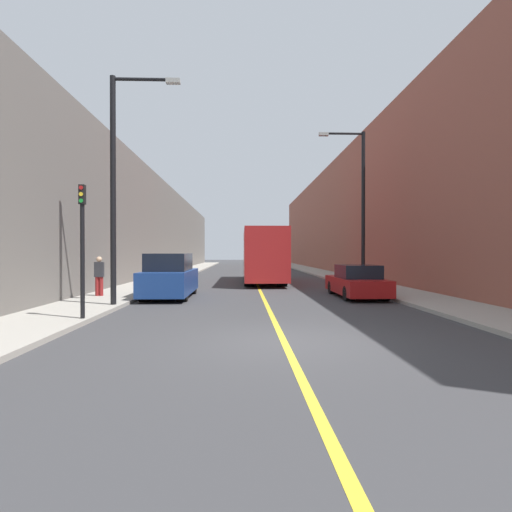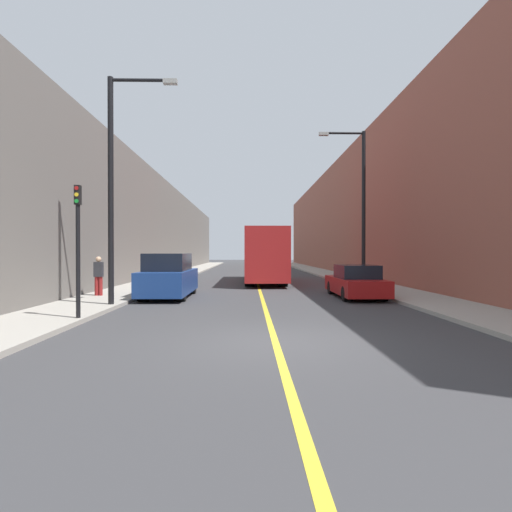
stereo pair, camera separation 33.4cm
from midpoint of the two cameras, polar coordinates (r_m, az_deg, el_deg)
ground_plane at (r=9.09m, az=2.96°, el=-12.15°), size 200.00×200.00×0.00m
sidewalk_left at (r=39.31m, az=-10.51°, el=-2.31°), size 2.69×72.00×0.13m
sidewalk_right at (r=39.57m, az=8.70°, el=-2.29°), size 2.69×72.00×0.13m
building_row_left at (r=39.96m, az=-15.28°, el=3.69°), size 4.00×72.00×8.45m
building_row_right at (r=40.43m, az=13.40°, el=5.42°), size 4.00×72.00×10.94m
road_center_line at (r=38.89m, az=-0.87°, el=-2.43°), size 0.16×72.00×0.01m
bus at (r=26.65m, az=0.62°, el=0.17°), size 2.51×10.47×3.44m
parked_suv_left at (r=18.04m, az=-12.71°, el=-2.98°), size 1.92×4.89×1.95m
car_right_near at (r=18.25m, az=13.68°, el=-3.70°), size 1.81×4.62×1.45m
street_lamp_left at (r=15.35m, az=-19.63°, el=10.74°), size 2.48×0.24×8.13m
street_lamp_right at (r=22.12m, az=14.17°, el=7.79°), size 2.48×0.24×8.28m
traffic_light at (r=12.31m, az=-24.27°, el=1.42°), size 0.16×0.18×3.76m
pedestrian at (r=18.45m, az=-21.98°, el=-2.59°), size 0.37×0.24×1.68m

